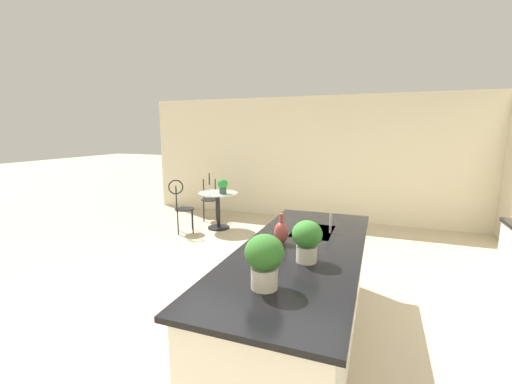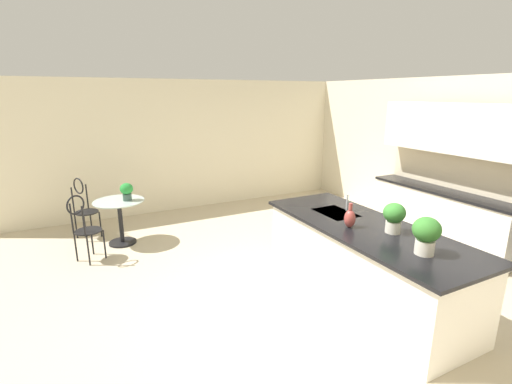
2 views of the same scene
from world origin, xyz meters
name	(u,v)px [view 2 (image 2 of 2)]	position (x,y,z in m)	size (l,w,h in m)	color
ground_plane	(289,301)	(0.00, 0.00, 0.00)	(40.00, 40.00, 0.00)	beige
wall_back	(492,165)	(0.00, 3.66, 1.35)	(9.00, 0.12, 2.70)	beige
wall_left_window	(183,146)	(-4.26, 0.00, 1.35)	(0.12, 7.80, 2.70)	beige
kitchen_island	(363,261)	(0.30, 0.85, 0.46)	(2.80, 1.06, 0.92)	white
back_counter_run	(442,214)	(-0.40, 3.21, 0.49)	(2.44, 0.64, 1.52)	white
upper_cabinet_run	(453,128)	(-0.40, 3.18, 1.90)	(2.40, 0.36, 0.76)	white
bistro_table	(120,218)	(-2.76, -1.54, 0.45)	(0.80, 0.80, 0.74)	black
chair_near_window	(84,205)	(-3.34, -2.04, 0.57)	(0.52, 0.52, 1.04)	black
chair_by_island	(84,225)	(-2.28, -2.09, 0.57)	(0.53, 0.53, 1.04)	black
sink_faucet	(347,203)	(-0.25, 1.03, 1.03)	(0.02, 0.02, 0.22)	#B2B5BA
potted_plant_on_table	(127,191)	(-2.71, -1.40, 0.90)	(0.20, 0.20, 0.29)	#385147
potted_plant_counter_near	(394,216)	(0.60, 0.96, 1.11)	(0.24, 0.24, 0.34)	beige
potted_plant_counter_far	(426,233)	(1.15, 0.79, 1.13)	(0.26, 0.26, 0.37)	beige
vase_on_counter	(350,218)	(0.25, 0.65, 1.03)	(0.13, 0.13, 0.29)	#993D38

